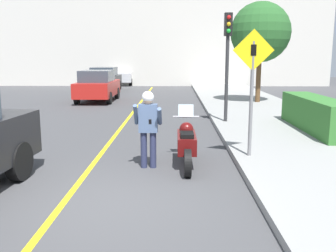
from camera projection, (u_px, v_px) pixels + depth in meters
ground_plane at (100, 203)px, 6.18m from camera, size 80.00×80.00×0.00m
sidewalk_curb at (308, 144)px, 10.01m from camera, size 4.40×44.00×0.15m
road_center_line at (118, 131)px, 12.09m from camera, size 0.12×36.00×0.01m
building_backdrop at (160, 34)px, 30.97m from camera, size 28.00×1.20×8.59m
motorcycle at (186, 143)px, 8.31m from camera, size 0.62×2.33×1.27m
person_biker at (148, 122)px, 7.97m from camera, size 0.59×0.46×1.67m
crossing_sign at (252, 81)px, 8.27m from camera, size 0.91×0.08×2.83m
traffic_light at (228, 47)px, 12.72m from camera, size 0.26×0.30×3.69m
hedge_row at (316, 114)px, 11.54m from camera, size 0.90×4.31×1.00m
street_tree at (260, 32)px, 18.26m from camera, size 2.92×2.92×4.89m
parked_car_red at (98, 86)px, 20.23m from camera, size 1.88×4.20×1.68m
parked_car_black at (105, 79)px, 26.43m from camera, size 1.88×4.20×1.68m
parked_car_silver at (123, 75)px, 32.44m from camera, size 1.88×4.20×1.68m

